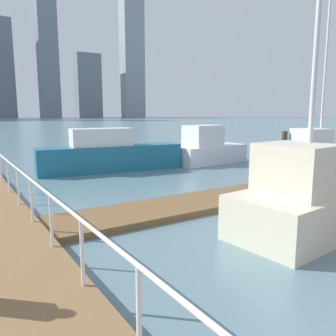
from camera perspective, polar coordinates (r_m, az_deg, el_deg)
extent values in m
plane|color=slate|center=(20.13, -18.87, 0.26)|extent=(300.00, 300.00, 0.00)
cube|color=brown|center=(12.90, 13.76, -4.04)|extent=(15.93, 2.00, 0.18)
cylinder|color=white|center=(3.97, -4.87, -22.78)|extent=(0.06, 0.06, 1.05)
cylinder|color=white|center=(5.48, -14.12, -13.57)|extent=(0.06, 0.06, 1.05)
cylinder|color=white|center=(7.13, -18.91, -8.32)|extent=(0.06, 0.06, 1.05)
cylinder|color=white|center=(8.86, -21.79, -5.06)|extent=(0.06, 0.06, 1.05)
cylinder|color=white|center=(10.61, -23.71, -2.85)|extent=(0.06, 0.06, 1.05)
cylinder|color=white|center=(12.39, -25.08, -1.28)|extent=(0.06, 0.06, 1.05)
cylinder|color=white|center=(14.18, -26.10, -0.09)|extent=(0.06, 0.06, 1.05)
cylinder|color=white|center=(9.63, -23.04, -0.81)|extent=(0.06, 31.04, 0.06)
cylinder|color=#473826|center=(20.26, 18.76, 3.08)|extent=(0.31, 0.31, 1.94)
cube|color=#1E6B8C|center=(17.86, -9.49, 1.63)|extent=(7.46, 2.43, 1.30)
cube|color=white|center=(17.62, -11.04, 5.06)|extent=(3.15, 1.58, 0.89)
cube|color=beige|center=(9.30, 21.87, -6.81)|extent=(4.22, 2.39, 1.09)
cube|color=beige|center=(8.64, 20.64, -0.18)|extent=(1.57, 1.76, 1.20)
cylinder|color=silver|center=(9.03, 23.34, 15.84)|extent=(0.12, 0.12, 6.15)
cube|color=white|center=(20.41, 6.93, 2.31)|extent=(4.82, 2.29, 1.05)
cube|color=white|center=(19.91, 5.87, 5.40)|extent=(2.21, 1.66, 1.20)
cube|color=navy|center=(20.71, 23.85, 1.76)|extent=(5.33, 3.03, 1.12)
cube|color=white|center=(20.18, 22.76, 4.67)|extent=(1.94, 1.89, 0.99)
cylinder|color=silver|center=(20.72, 24.81, 15.73)|extent=(0.12, 0.12, 8.98)
cube|color=slate|center=(171.34, -19.46, 16.84)|extent=(8.77, 9.72, 53.17)
cube|color=slate|center=(176.78, -13.23, 13.16)|extent=(12.20, 9.67, 30.40)
cube|color=#8C939E|center=(179.71, -6.05, 19.45)|extent=(10.86, 9.12, 68.74)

